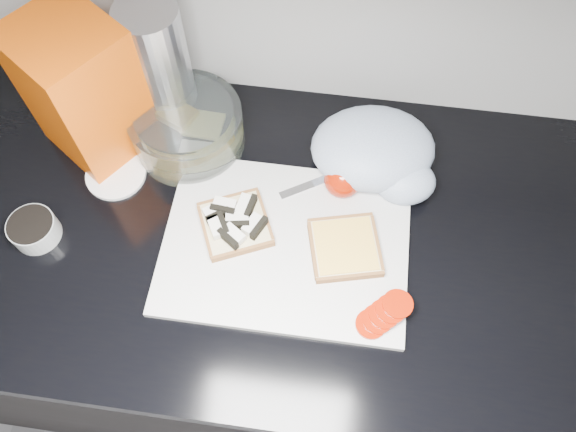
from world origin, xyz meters
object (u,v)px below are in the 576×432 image
object	(u,v)px
cutting_board	(286,245)
bread_bag	(83,90)
steel_canister	(161,68)
glass_bowl	(187,128)

from	to	relation	value
cutting_board	bread_bag	bearing A→B (deg)	153.90
bread_bag	steel_canister	world-z (taller)	bread_bag
cutting_board	steel_canister	xyz separation A→B (m)	(-0.25, 0.24, 0.12)
cutting_board	steel_canister	distance (m)	0.37
cutting_board	bread_bag	xyz separation A→B (m)	(-0.36, 0.18, 0.12)
glass_bowl	cutting_board	bearing A→B (deg)	-42.73
cutting_board	steel_canister	bearing A→B (deg)	135.57
cutting_board	steel_canister	world-z (taller)	steel_canister
cutting_board	glass_bowl	distance (m)	0.28
glass_bowl	steel_canister	bearing A→B (deg)	129.08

